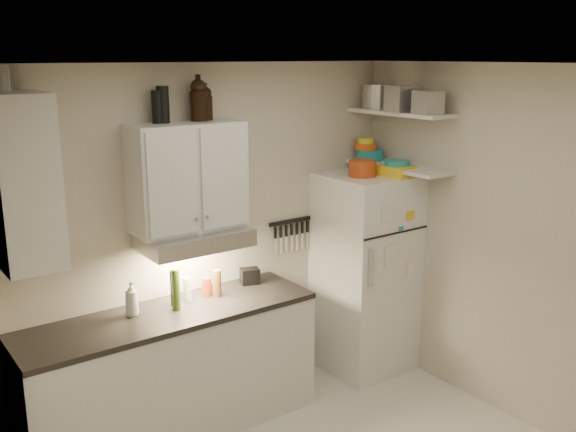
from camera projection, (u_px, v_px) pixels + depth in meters
ceiling at (350, 63)px, 3.39m from camera, size 3.20×3.00×0.02m
back_wall at (215, 237)px, 4.90m from camera, size 3.20×0.02×2.60m
left_wall at (65, 373)px, 2.80m from camera, size 0.02×3.00×2.60m
right_wall at (513, 247)px, 4.63m from camera, size 0.02×3.00×2.60m
base_cabinet at (172, 375)px, 4.55m from camera, size 2.10×0.60×0.88m
countertop at (169, 315)px, 4.44m from camera, size 2.10×0.62×0.04m
upper_cabinet at (188, 177)px, 4.46m from camera, size 0.80×0.33×0.75m
side_cabinet at (20, 180)px, 3.68m from camera, size 0.33×0.55×1.00m
range_hood at (194, 239)px, 4.52m from camera, size 0.76×0.46×0.12m
fridge at (365, 273)px, 5.45m from camera, size 0.70×0.68×1.70m
shelf_hi at (400, 113)px, 5.12m from camera, size 0.30×0.95×0.03m
shelf_lo at (398, 167)px, 5.23m from camera, size 0.30×0.95×0.03m
knife_strip at (290, 221)px, 5.27m from camera, size 0.42×0.02×0.03m
dutch_oven at (362, 168)px, 5.14m from camera, size 0.29×0.29×0.13m
book_stack at (397, 171)px, 5.14m from camera, size 0.22×0.27×0.09m
spice_jar at (385, 168)px, 5.23m from camera, size 0.08×0.08×0.11m
stock_pot at (378, 96)px, 5.39m from camera, size 0.30×0.30×0.20m
tin_a at (401, 99)px, 4.99m from camera, size 0.22×0.20×0.20m
tin_b at (428, 102)px, 4.81m from camera, size 0.20×0.20×0.18m
bowl_teal at (370, 155)px, 5.45m from camera, size 0.23×0.23×0.09m
bowl_orange at (366, 146)px, 5.46m from camera, size 0.18×0.18×0.05m
bowl_yellow at (366, 140)px, 5.45m from camera, size 0.14×0.14×0.05m
plates at (397, 163)px, 5.15m from camera, size 0.24×0.24×0.05m
growler_a at (199, 100)px, 4.45m from camera, size 0.14×0.14×0.30m
growler_b at (205, 103)px, 4.51m from camera, size 0.12×0.12×0.24m
thermos_a at (163, 105)px, 4.32m from camera, size 0.11×0.11×0.25m
thermos_b at (157, 107)px, 4.30m from camera, size 0.09×0.09×0.22m
soap_bottle at (131, 297)px, 4.35m from camera, size 0.12×0.13×0.27m
pepper_mill at (217, 283)px, 4.71m from camera, size 0.08×0.08×0.20m
oil_bottle at (176, 290)px, 4.44m from camera, size 0.07×0.07×0.30m
vinegar_bottle at (174, 288)px, 4.54m from camera, size 0.07×0.07×0.26m
clear_bottle at (187, 289)px, 4.63m from camera, size 0.08×0.08×0.18m
red_jar at (207, 287)px, 4.72m from camera, size 0.09×0.09×0.14m
caddy at (250, 276)px, 4.98m from camera, size 0.17×0.14×0.12m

